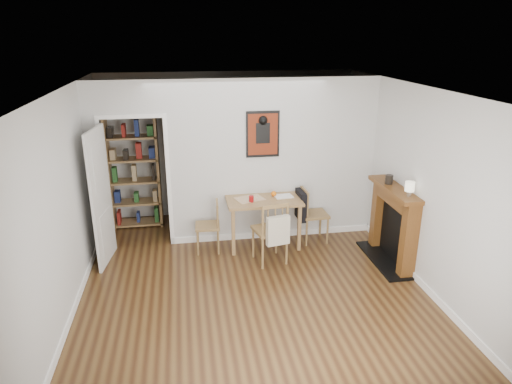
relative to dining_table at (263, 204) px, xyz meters
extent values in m
plane|color=brown|center=(-0.37, -1.10, -0.69)|extent=(5.20, 5.20, 0.00)
plane|color=silver|center=(-0.37, 1.50, 0.61)|extent=(4.50, 0.00, 4.50)
plane|color=silver|center=(-0.37, -3.70, 0.61)|extent=(4.50, 0.00, 4.50)
plane|color=silver|center=(-2.62, -1.10, 0.61)|extent=(0.00, 5.20, 5.20)
plane|color=silver|center=(1.88, -1.10, 0.61)|extent=(0.00, 5.20, 5.20)
plane|color=silver|center=(-0.37, -1.10, 1.91)|extent=(5.20, 5.20, 0.00)
cube|color=silver|center=(0.20, 0.30, 0.61)|extent=(3.35, 0.10, 2.60)
cube|color=silver|center=(-2.50, 0.30, 0.61)|extent=(0.25, 0.10, 2.60)
cube|color=silver|center=(-1.92, 0.30, 1.63)|extent=(0.90, 0.10, 0.55)
cube|color=white|center=(-2.40, 0.30, 0.33)|extent=(0.06, 0.14, 2.05)
cube|color=white|center=(-1.44, 0.30, 0.33)|extent=(0.06, 0.14, 2.05)
cube|color=white|center=(0.20, 0.24, -0.64)|extent=(3.35, 0.02, 0.10)
cube|color=white|center=(-2.61, -1.70, -0.64)|extent=(0.02, 4.00, 0.10)
cube|color=white|center=(1.87, -1.70, -0.64)|extent=(0.02, 4.00, 0.10)
cube|color=silver|center=(-2.39, -0.17, 0.31)|extent=(0.15, 0.80, 2.00)
cube|color=black|center=(0.03, 0.24, 1.06)|extent=(0.52, 0.02, 0.72)
cube|color=maroon|center=(0.03, 0.22, 1.06)|extent=(0.46, 0.00, 0.64)
cube|color=#A67C4D|center=(0.00, 0.00, 0.07)|extent=(1.15, 0.73, 0.04)
cube|color=#A67C4D|center=(-0.51, -0.30, -0.32)|extent=(0.05, 0.05, 0.74)
cube|color=#A67C4D|center=(0.51, -0.30, -0.32)|extent=(0.05, 0.05, 0.74)
cube|color=#A67C4D|center=(-0.51, 0.30, -0.32)|extent=(0.05, 0.05, 0.74)
cube|color=#A67C4D|center=(0.51, 0.30, -0.32)|extent=(0.05, 0.05, 0.74)
cube|color=black|center=(0.60, -0.01, -0.05)|extent=(0.12, 0.37, 0.47)
cube|color=#BBB59B|center=(0.05, -0.82, -0.08)|extent=(0.35, 0.18, 0.42)
cube|color=#A67C4D|center=(-2.45, 1.13, 0.33)|extent=(0.04, 0.34, 2.04)
cube|color=#A67C4D|center=(-1.64, 1.13, 0.33)|extent=(0.04, 0.34, 2.04)
cube|color=#A67C4D|center=(-2.04, 1.13, -0.65)|extent=(0.86, 0.34, 0.03)
cube|color=#A67C4D|center=(-2.04, 1.13, 0.12)|extent=(0.86, 0.34, 0.03)
cube|color=#A67C4D|center=(-2.04, 1.13, 1.30)|extent=(0.86, 0.34, 0.03)
cube|color=maroon|center=(-2.04, 1.13, 0.33)|extent=(0.75, 0.28, 0.28)
cube|color=brown|center=(1.78, -1.34, -0.14)|extent=(0.20, 0.16, 1.10)
cube|color=brown|center=(1.78, -0.35, -0.14)|extent=(0.20, 0.16, 1.10)
cube|color=brown|center=(1.75, -0.85, 0.44)|extent=(0.30, 1.21, 0.06)
cube|color=brown|center=(1.78, -0.85, 0.31)|extent=(0.20, 0.85, 0.20)
cube|color=black|center=(1.84, -0.85, -0.24)|extent=(0.08, 0.81, 0.88)
cube|color=black|center=(1.72, -0.85, -0.68)|extent=(0.45, 1.25, 0.03)
cylinder|color=maroon|center=(-0.21, -0.12, 0.14)|extent=(0.07, 0.07, 0.10)
sphere|color=orange|center=(0.18, 0.07, 0.14)|extent=(0.08, 0.08, 0.08)
cube|color=beige|center=(-0.21, 0.01, 0.10)|extent=(0.49, 0.42, 0.00)
cube|color=white|center=(0.33, 0.02, 0.10)|extent=(0.30, 0.24, 0.01)
cylinder|color=silver|center=(1.76, -1.23, 0.51)|extent=(0.06, 0.06, 0.07)
cylinder|color=beige|center=(1.76, -1.23, 0.61)|extent=(0.13, 0.13, 0.13)
cylinder|color=black|center=(1.72, -0.69, 0.54)|extent=(0.11, 0.11, 0.13)
cylinder|color=black|center=(1.75, -0.60, 0.52)|extent=(0.08, 0.08, 0.10)
camera|label=1|loc=(-1.19, -6.57, 2.56)|focal=32.00mm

